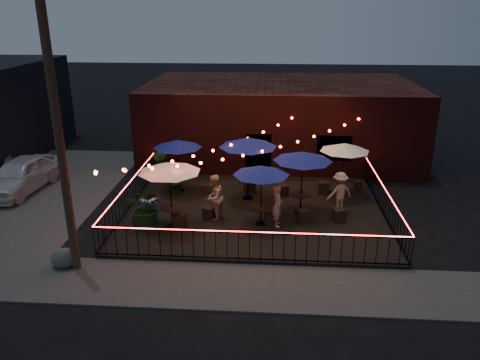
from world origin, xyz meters
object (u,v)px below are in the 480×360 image
at_px(cafe_table_2, 261,171).
at_px(cooler, 149,209).
at_px(cafe_table_0, 170,168).
at_px(cafe_table_5, 345,148).
at_px(cafe_table_3, 248,143).
at_px(boulder, 64,258).
at_px(cafe_table_1, 178,145).
at_px(utility_pole, 60,146).
at_px(cafe_table_4, 303,157).

distance_m(cafe_table_2, cooler, 4.53).
distance_m(cafe_table_0, cafe_table_5, 7.52).
height_order(cafe_table_5, cooler, cafe_table_5).
relative_size(cafe_table_0, cafe_table_3, 1.05).
distance_m(cafe_table_0, boulder, 4.54).
bearing_deg(cafe_table_3, cafe_table_1, 167.31).
bearing_deg(boulder, utility_pole, -8.23).
bearing_deg(cafe_table_0, boulder, -134.81).
relative_size(cafe_table_1, boulder, 2.80).
bearing_deg(cafe_table_1, utility_pole, -107.32).
distance_m(cafe_table_2, cafe_table_5, 4.62).
bearing_deg(cafe_table_4, cafe_table_2, -142.92).
bearing_deg(cafe_table_0, cafe_table_2, 7.67).
xyz_separation_m(cafe_table_1, cooler, (-0.57, -3.02, -1.69)).
bearing_deg(cafe_table_5, cafe_table_3, -170.13).
relative_size(cafe_table_1, cafe_table_4, 0.97).
distance_m(cafe_table_1, cafe_table_3, 3.13).
distance_m(utility_pole, cafe_table_0, 4.13).
xyz_separation_m(cafe_table_5, cooler, (-7.59, -3.03, -1.68)).
bearing_deg(cafe_table_5, cafe_table_4, -132.95).
height_order(cafe_table_1, cooler, cafe_table_1).
relative_size(utility_pole, cafe_table_4, 3.22).
xyz_separation_m(cafe_table_4, cooler, (-5.74, -1.04, -1.87)).
height_order(cafe_table_0, cafe_table_3, cafe_table_3).
height_order(cafe_table_3, cafe_table_5, cafe_table_3).
height_order(utility_pole, cafe_table_5, utility_pole).
relative_size(cafe_table_2, cooler, 2.84).
distance_m(cafe_table_0, cafe_table_4, 5.01).
distance_m(cafe_table_1, boulder, 7.14).
relative_size(utility_pole, cooler, 10.03).
height_order(cafe_table_1, boulder, cafe_table_1).
relative_size(utility_pole, cafe_table_2, 3.53).
bearing_deg(utility_pole, cafe_table_1, 72.68).
relative_size(cafe_table_1, cafe_table_3, 0.87).
bearing_deg(cafe_table_2, cafe_table_3, 103.92).
distance_m(cafe_table_2, cafe_table_3, 2.55).
height_order(cafe_table_2, cafe_table_3, cafe_table_3).
bearing_deg(cafe_table_2, utility_pole, -149.32).
distance_m(cafe_table_2, boulder, 7.17).
bearing_deg(cafe_table_2, cafe_table_5, 42.93).
xyz_separation_m(cafe_table_2, cafe_table_5, (3.38, 3.15, 0.02)).
xyz_separation_m(cafe_table_4, boulder, (-7.60, -4.46, -2.09)).
xyz_separation_m(cafe_table_2, cafe_table_4, (1.53, 1.16, 0.20)).
relative_size(cafe_table_0, cafe_table_2, 1.28).
xyz_separation_m(cafe_table_0, cafe_table_4, (4.75, 1.59, 0.02)).
height_order(utility_pole, cafe_table_4, utility_pole).
relative_size(cafe_table_2, cafe_table_5, 0.98).
bearing_deg(utility_pole, cooler, 67.23).
relative_size(cooler, boulder, 0.93).
bearing_deg(cafe_table_4, cafe_table_0, -161.51).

